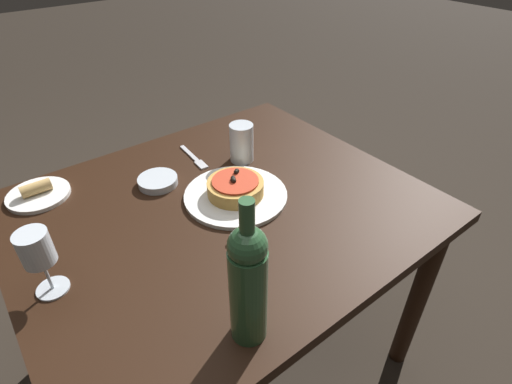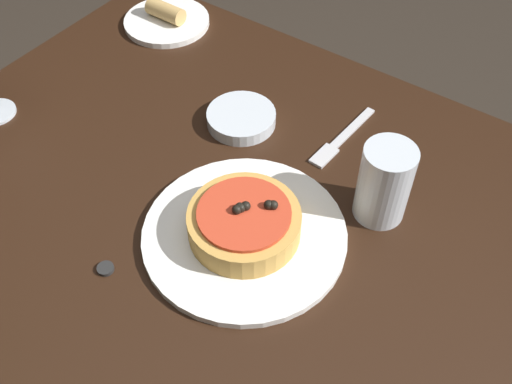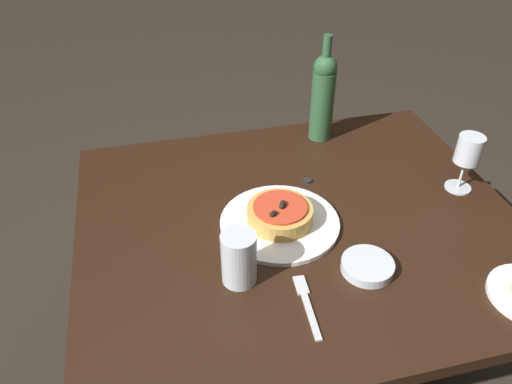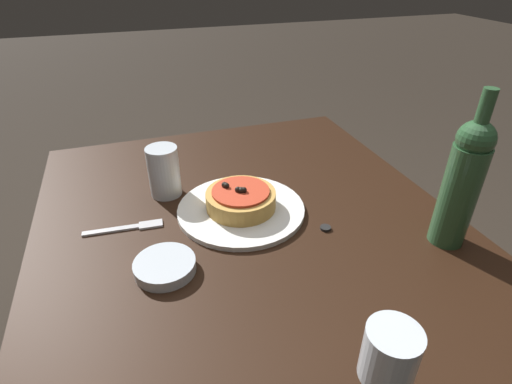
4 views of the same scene
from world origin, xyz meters
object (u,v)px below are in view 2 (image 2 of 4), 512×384
dinner_plate (245,235)px  pizza (244,222)px  water_cup (384,183)px  side_bowl (241,118)px  fork (340,140)px  bottle_cap (106,269)px  dining_table (215,258)px  side_plate (167,19)px

dinner_plate → pizza: (0.00, 0.00, 0.03)m
water_cup → side_bowl: (-0.29, 0.04, -0.05)m
pizza → fork: pizza is taller
bottle_cap → dining_table: bearing=65.4°
pizza → fork: (0.01, 0.26, -0.03)m
dining_table → fork: (0.07, 0.26, 0.10)m
dinner_plate → pizza: size_ratio=1.84×
side_plate → dining_table: bearing=-42.2°
side_bowl → side_plate: bearing=152.7°
pizza → side_bowl: size_ratio=1.37×
water_cup → side_bowl: 0.29m
dining_table → bottle_cap: (-0.07, -0.15, 0.10)m
dining_table → pizza: size_ratio=6.82×
pizza → dining_table: bearing=-174.5°
dining_table → bottle_cap: 0.19m
fork → bottle_cap: (-0.14, -0.42, 0.00)m
pizza → water_cup: size_ratio=1.28×
water_cup → bottle_cap: size_ratio=5.31×
fork → bottle_cap: size_ratio=7.23×
dining_table → pizza: (0.06, 0.01, 0.13)m
pizza → side_bowl: 0.25m
dining_table → dinner_plate: size_ratio=3.71×
dining_table → dinner_plate: 0.11m
dinner_plate → water_cup: water_cup is taller
dining_table → side_plate: bearing=137.8°
side_bowl → dinner_plate: bearing=-53.0°
side_bowl → fork: size_ratio=0.69×
bottle_cap → side_bowl: bearing=93.7°
bottle_cap → fork: bearing=71.3°
dining_table → fork: size_ratio=6.41×
pizza → side_bowl: (-0.15, 0.20, -0.02)m
pizza → dinner_plate: bearing=-114.0°
dinner_plate → fork: dinner_plate is taller
water_cup → side_bowl: bearing=171.8°
water_cup → side_plate: water_cup is taller
bottle_cap → side_plate: bearing=122.5°
dinner_plate → dining_table: bearing=-174.6°
dining_table → fork: fork is taller
side_bowl → bottle_cap: size_ratio=4.97×
dinner_plate → fork: (0.01, 0.26, -0.00)m
dining_table → water_cup: size_ratio=8.72×
fork → bottle_cap: bearing=-14.8°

